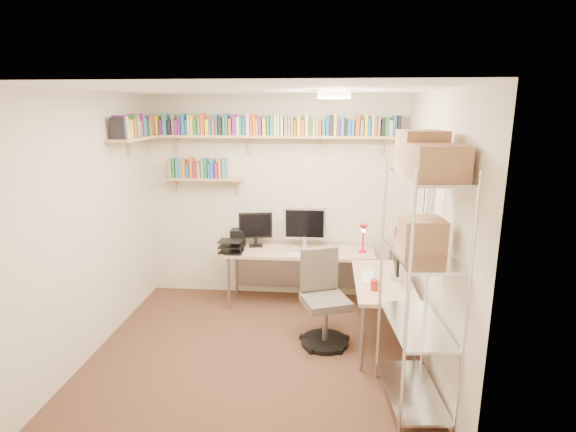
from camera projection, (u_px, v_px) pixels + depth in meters
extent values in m
plane|color=#492C1F|center=(257.00, 352.00, 4.43)|extent=(3.20, 3.20, 0.00)
cube|color=beige|center=(274.00, 198.00, 5.59)|extent=(3.20, 0.04, 2.50)
cube|color=beige|center=(89.00, 226.00, 4.27)|extent=(0.04, 3.00, 2.50)
cube|color=beige|center=(432.00, 235.00, 4.00)|extent=(0.04, 3.00, 2.50)
cube|color=beige|center=(215.00, 297.00, 2.68)|extent=(3.20, 0.04, 2.50)
cube|color=white|center=(252.00, 90.00, 3.84)|extent=(3.20, 3.00, 0.04)
cube|color=white|center=(421.00, 190.00, 4.46)|extent=(0.01, 0.30, 0.42)
cube|color=silver|center=(430.00, 204.00, 4.08)|extent=(0.01, 0.28, 0.38)
cylinder|color=#FFEAC6|center=(334.00, 95.00, 3.98)|extent=(0.30, 0.30, 0.06)
cube|color=tan|center=(272.00, 136.00, 5.28)|extent=(3.05, 0.25, 0.03)
cube|color=tan|center=(136.00, 138.00, 5.00)|extent=(0.25, 1.00, 0.03)
cube|color=tan|center=(204.00, 179.00, 5.50)|extent=(0.95, 0.20, 0.02)
cube|color=tan|center=(175.00, 141.00, 5.46)|extent=(0.03, 0.20, 0.20)
cube|color=tan|center=(248.00, 142.00, 5.39)|extent=(0.03, 0.20, 0.20)
cube|color=tan|center=(323.00, 142.00, 5.31)|extent=(0.03, 0.20, 0.20)
cube|color=tan|center=(383.00, 143.00, 5.25)|extent=(0.03, 0.20, 0.20)
cube|color=beige|center=(151.00, 127.00, 5.38)|extent=(0.03, 0.14, 0.18)
cube|color=gray|center=(154.00, 127.00, 5.38)|extent=(0.04, 0.13, 0.18)
cube|color=yellow|center=(158.00, 125.00, 5.37)|extent=(0.03, 0.12, 0.22)
cube|color=#6E1E73|center=(162.00, 127.00, 5.37)|extent=(0.04, 0.12, 0.17)
cube|color=teal|center=(166.00, 124.00, 5.36)|extent=(0.04, 0.14, 0.25)
cube|color=black|center=(171.00, 127.00, 5.36)|extent=(0.04, 0.13, 0.17)
cube|color=gray|center=(174.00, 125.00, 5.35)|extent=(0.02, 0.12, 0.23)
cube|color=#6E1E73|center=(177.00, 127.00, 5.36)|extent=(0.04, 0.13, 0.17)
cube|color=#6E1E73|center=(180.00, 126.00, 5.35)|extent=(0.03, 0.13, 0.20)
cube|color=#1C5F95|center=(184.00, 124.00, 5.34)|extent=(0.04, 0.12, 0.25)
cube|color=#1C5F95|center=(188.00, 127.00, 5.35)|extent=(0.03, 0.12, 0.17)
cube|color=beige|center=(190.00, 125.00, 5.34)|extent=(0.03, 0.15, 0.23)
cube|color=yellow|center=(193.00, 125.00, 5.33)|extent=(0.03, 0.14, 0.22)
cube|color=#267439|center=(196.00, 127.00, 5.34)|extent=(0.03, 0.11, 0.18)
cube|color=gray|center=(200.00, 126.00, 5.33)|extent=(0.03, 0.11, 0.20)
cube|color=#C7521A|center=(203.00, 124.00, 5.32)|extent=(0.04, 0.13, 0.25)
cube|color=yellow|center=(208.00, 127.00, 5.32)|extent=(0.04, 0.12, 0.18)
cube|color=#1C5F95|center=(211.00, 128.00, 5.32)|extent=(0.02, 0.11, 0.17)
cube|color=#C7521A|center=(214.00, 127.00, 5.32)|extent=(0.03, 0.14, 0.18)
cube|color=#1C5F95|center=(217.00, 124.00, 5.31)|extent=(0.03, 0.11, 0.24)
cube|color=black|center=(221.00, 126.00, 5.31)|extent=(0.04, 0.14, 0.21)
cube|color=#267439|center=(225.00, 126.00, 5.30)|extent=(0.03, 0.12, 0.21)
cube|color=#1C5F95|center=(227.00, 124.00, 5.30)|extent=(0.02, 0.13, 0.25)
cube|color=#C7521A|center=(231.00, 127.00, 5.30)|extent=(0.04, 0.12, 0.19)
cube|color=#6E1E73|center=(235.00, 125.00, 5.29)|extent=(0.04, 0.15, 0.24)
cube|color=beige|center=(239.00, 126.00, 5.29)|extent=(0.04, 0.13, 0.21)
cube|color=#267439|center=(241.00, 126.00, 5.29)|extent=(0.02, 0.12, 0.22)
cube|color=#1C5F95|center=(244.00, 126.00, 5.28)|extent=(0.03, 0.12, 0.20)
cube|color=beige|center=(248.00, 125.00, 5.27)|extent=(0.04, 0.12, 0.24)
cube|color=#C7521A|center=(252.00, 125.00, 5.27)|extent=(0.02, 0.13, 0.24)
cube|color=#C7521A|center=(255.00, 125.00, 5.27)|extent=(0.03, 0.14, 0.24)
cube|color=yellow|center=(257.00, 127.00, 5.27)|extent=(0.02, 0.11, 0.19)
cube|color=#6E1E73|center=(260.00, 126.00, 5.27)|extent=(0.04, 0.15, 0.20)
cube|color=yellow|center=(265.00, 126.00, 5.26)|extent=(0.04, 0.12, 0.20)
cube|color=#267439|center=(268.00, 125.00, 5.26)|extent=(0.03, 0.12, 0.23)
cube|color=teal|center=(272.00, 125.00, 5.25)|extent=(0.04, 0.12, 0.24)
cube|color=yellow|center=(276.00, 125.00, 5.25)|extent=(0.03, 0.13, 0.23)
cube|color=beige|center=(279.00, 125.00, 5.25)|extent=(0.03, 0.12, 0.23)
cube|color=beige|center=(282.00, 125.00, 5.24)|extent=(0.03, 0.15, 0.24)
cube|color=gray|center=(286.00, 126.00, 5.24)|extent=(0.04, 0.12, 0.22)
cube|color=gray|center=(290.00, 126.00, 5.24)|extent=(0.03, 0.13, 0.22)
cube|color=gray|center=(292.00, 126.00, 5.23)|extent=(0.03, 0.14, 0.22)
cube|color=#C7521A|center=(295.00, 128.00, 5.24)|extent=(0.02, 0.14, 0.17)
cube|color=yellow|center=(299.00, 126.00, 5.23)|extent=(0.04, 0.11, 0.22)
cube|color=#C7521A|center=(303.00, 128.00, 5.23)|extent=(0.04, 0.14, 0.18)
cube|color=beige|center=(307.00, 125.00, 5.22)|extent=(0.04, 0.11, 0.24)
cube|color=#267439|center=(311.00, 126.00, 5.22)|extent=(0.03, 0.12, 0.21)
cube|color=yellow|center=(314.00, 127.00, 5.22)|extent=(0.02, 0.12, 0.19)
cube|color=gray|center=(317.00, 127.00, 5.21)|extent=(0.04, 0.15, 0.20)
cube|color=#C7521A|center=(320.00, 128.00, 5.21)|extent=(0.02, 0.14, 0.17)
cube|color=teal|center=(324.00, 127.00, 5.21)|extent=(0.03, 0.13, 0.20)
cube|color=#1C5F95|center=(327.00, 125.00, 5.20)|extent=(0.03, 0.11, 0.23)
cube|color=black|center=(331.00, 125.00, 5.19)|extent=(0.04, 0.13, 0.23)
cube|color=yellow|center=(335.00, 125.00, 5.19)|extent=(0.03, 0.12, 0.25)
cube|color=#6E1E73|center=(338.00, 127.00, 5.19)|extent=(0.03, 0.13, 0.20)
cube|color=teal|center=(342.00, 126.00, 5.18)|extent=(0.04, 0.12, 0.22)
cube|color=black|center=(346.00, 127.00, 5.18)|extent=(0.02, 0.15, 0.19)
cube|color=#1C5F95|center=(349.00, 128.00, 5.18)|extent=(0.04, 0.12, 0.17)
cube|color=teal|center=(353.00, 128.00, 5.18)|extent=(0.03, 0.12, 0.18)
cube|color=#C7521A|center=(357.00, 125.00, 5.17)|extent=(0.04, 0.14, 0.24)
cube|color=gray|center=(362.00, 128.00, 5.17)|extent=(0.04, 0.14, 0.17)
cube|color=yellow|center=(366.00, 125.00, 5.16)|extent=(0.03, 0.13, 0.23)
cube|color=#1C5F95|center=(369.00, 127.00, 5.16)|extent=(0.04, 0.12, 0.19)
cube|color=beige|center=(373.00, 126.00, 5.15)|extent=(0.03, 0.14, 0.23)
cube|color=orange|center=(375.00, 126.00, 5.15)|extent=(0.02, 0.12, 0.22)
cube|color=gray|center=(378.00, 126.00, 5.15)|extent=(0.03, 0.15, 0.21)
cube|color=black|center=(383.00, 128.00, 5.15)|extent=(0.04, 0.13, 0.18)
cube|color=#267439|center=(387.00, 126.00, 5.14)|extent=(0.04, 0.12, 0.21)
cube|color=beige|center=(390.00, 128.00, 5.14)|extent=(0.04, 0.12, 0.17)
cube|color=#1C5F95|center=(394.00, 126.00, 5.13)|extent=(0.04, 0.14, 0.23)
cube|color=black|center=(399.00, 126.00, 5.13)|extent=(0.04, 0.11, 0.23)
cube|color=black|center=(117.00, 128.00, 4.55)|extent=(0.15, 0.03, 0.22)
cube|color=#6E1E73|center=(119.00, 127.00, 4.58)|extent=(0.13, 0.03, 0.24)
cube|color=teal|center=(121.00, 129.00, 4.62)|extent=(0.12, 0.03, 0.21)
cube|color=beige|center=(122.00, 127.00, 4.65)|extent=(0.13, 0.03, 0.23)
cube|color=yellow|center=(124.00, 129.00, 4.70)|extent=(0.13, 0.02, 0.20)
cube|color=yellow|center=(126.00, 129.00, 4.74)|extent=(0.14, 0.04, 0.18)
cube|color=gray|center=(128.00, 129.00, 4.78)|extent=(0.12, 0.03, 0.18)
cube|color=orange|center=(129.00, 128.00, 4.82)|extent=(0.14, 0.03, 0.20)
cube|color=#267439|center=(131.00, 126.00, 4.85)|extent=(0.12, 0.04, 0.24)
cube|color=gray|center=(133.00, 126.00, 4.89)|extent=(0.14, 0.04, 0.24)
cube|color=yellow|center=(134.00, 126.00, 4.94)|extent=(0.12, 0.03, 0.23)
cube|color=gray|center=(136.00, 129.00, 4.98)|extent=(0.13, 0.04, 0.17)
cube|color=#6E1E73|center=(137.00, 125.00, 5.02)|extent=(0.15, 0.03, 0.25)
cube|color=teal|center=(139.00, 125.00, 5.06)|extent=(0.13, 0.04, 0.24)
cube|color=teal|center=(141.00, 127.00, 5.11)|extent=(0.14, 0.03, 0.20)
cube|color=black|center=(142.00, 126.00, 5.15)|extent=(0.13, 0.02, 0.21)
cube|color=#267439|center=(143.00, 128.00, 5.19)|extent=(0.15, 0.04, 0.17)
cube|color=#6E1E73|center=(145.00, 126.00, 5.21)|extent=(0.13, 0.02, 0.22)
cube|color=beige|center=(146.00, 126.00, 5.25)|extent=(0.11, 0.03, 0.21)
cube|color=#C7521A|center=(147.00, 126.00, 5.29)|extent=(0.13, 0.03, 0.22)
cube|color=gray|center=(149.00, 127.00, 5.33)|extent=(0.14, 0.02, 0.18)
cube|color=teal|center=(150.00, 127.00, 5.38)|extent=(0.12, 0.04, 0.18)
cube|color=gray|center=(171.00, 168.00, 5.51)|extent=(0.04, 0.11, 0.23)
cube|color=#267439|center=(175.00, 168.00, 5.50)|extent=(0.03, 0.12, 0.24)
cube|color=teal|center=(178.00, 168.00, 5.50)|extent=(0.03, 0.11, 0.22)
cube|color=teal|center=(181.00, 168.00, 5.50)|extent=(0.04, 0.13, 0.23)
cube|color=orange|center=(185.00, 168.00, 5.49)|extent=(0.04, 0.13, 0.23)
cube|color=#1C5F95|center=(189.00, 170.00, 5.49)|extent=(0.03, 0.13, 0.19)
cube|color=#C7521A|center=(192.00, 168.00, 5.48)|extent=(0.04, 0.13, 0.25)
cube|color=#6E1E73|center=(196.00, 170.00, 5.48)|extent=(0.03, 0.11, 0.19)
cube|color=orange|center=(199.00, 170.00, 5.48)|extent=(0.04, 0.12, 0.19)
cube|color=teal|center=(204.00, 168.00, 5.47)|extent=(0.04, 0.14, 0.24)
cube|color=#267439|center=(207.00, 168.00, 5.47)|extent=(0.02, 0.13, 0.24)
cube|color=#1C5F95|center=(210.00, 171.00, 5.47)|extent=(0.04, 0.13, 0.18)
cube|color=#1C5F95|center=(213.00, 169.00, 5.46)|extent=(0.03, 0.14, 0.23)
cube|color=#6E1E73|center=(217.00, 170.00, 5.46)|extent=(0.04, 0.15, 0.19)
cube|color=orange|center=(221.00, 169.00, 5.45)|extent=(0.03, 0.14, 0.23)
cube|color=teal|center=(224.00, 168.00, 5.45)|extent=(0.04, 0.11, 0.24)
cube|color=tan|center=(300.00, 252.00, 5.38)|extent=(1.76, 0.55, 0.04)
cube|color=tan|center=(383.00, 281.00, 4.48)|extent=(0.55, 1.20, 0.04)
cylinder|color=gray|center=(229.00, 284.00, 5.31)|extent=(0.04, 0.04, 0.65)
cylinder|color=gray|center=(236.00, 270.00, 5.76)|extent=(0.04, 0.04, 0.65)
cylinder|color=gray|center=(390.00, 275.00, 5.59)|extent=(0.04, 0.04, 0.65)
cylinder|color=gray|center=(362.00, 339.00, 4.04)|extent=(0.04, 0.04, 0.65)
cylinder|color=gray|center=(414.00, 341.00, 4.00)|extent=(0.04, 0.04, 0.65)
cube|color=gray|center=(301.00, 268.00, 5.69)|extent=(1.66, 0.02, 0.51)
cube|color=silver|center=(305.00, 224.00, 5.41)|extent=(0.51, 0.03, 0.39)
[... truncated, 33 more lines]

